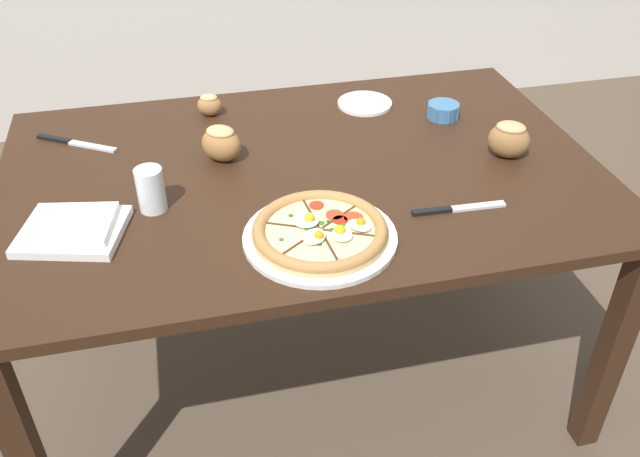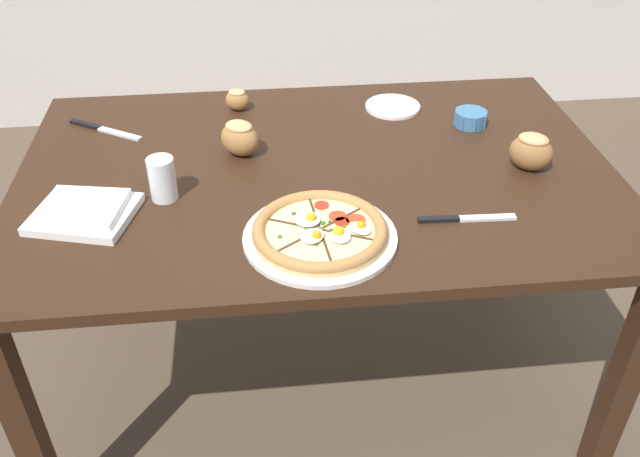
# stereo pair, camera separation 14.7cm
# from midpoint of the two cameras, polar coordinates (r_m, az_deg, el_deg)

# --- Properties ---
(ground_plane) EXTENTS (12.00, 12.00, 0.00)m
(ground_plane) POSITION_cam_midpoint_polar(r_m,az_deg,el_deg) (2.20, -3.17, -11.42)
(ground_plane) COLOR brown
(dining_table) EXTENTS (1.52, 1.00, 0.72)m
(dining_table) POSITION_cam_midpoint_polar(r_m,az_deg,el_deg) (1.78, -3.84, 2.76)
(dining_table) COLOR #331E11
(dining_table) RESTS_ON ground_plane
(pizza) EXTENTS (0.34, 0.34, 0.05)m
(pizza) POSITION_cam_midpoint_polar(r_m,az_deg,el_deg) (1.48, -2.82, -0.42)
(pizza) COLOR white
(pizza) RESTS_ON dining_table
(ramekin_bowl) EXTENTS (0.10, 0.10, 0.04)m
(ramekin_bowl) POSITION_cam_midpoint_polar(r_m,az_deg,el_deg) (2.00, 8.26, 9.78)
(ramekin_bowl) COLOR teal
(ramekin_bowl) RESTS_ON dining_table
(napkin_folded) EXTENTS (0.26, 0.24, 0.04)m
(napkin_folded) POSITION_cam_midpoint_polar(r_m,az_deg,el_deg) (1.61, -22.64, -0.13)
(napkin_folded) COLOR white
(napkin_folded) RESTS_ON dining_table
(bread_piece_near) EXTENTS (0.08, 0.07, 0.06)m
(bread_piece_near) POSITION_cam_midpoint_polar(r_m,az_deg,el_deg) (2.03, -11.39, 10.15)
(bread_piece_near) COLOR #A3703D
(bread_piece_near) RESTS_ON dining_table
(bread_piece_mid) EXTENTS (0.13, 0.13, 0.10)m
(bread_piece_mid) POSITION_cam_midpoint_polar(r_m,az_deg,el_deg) (1.78, -10.69, 7.04)
(bread_piece_mid) COLOR #A3703D
(bread_piece_mid) RESTS_ON dining_table
(bread_piece_far) EXTENTS (0.14, 0.13, 0.10)m
(bread_piece_far) POSITION_cam_midpoint_polar(r_m,az_deg,el_deg) (1.82, 13.42, 7.28)
(bread_piece_far) COLOR olive
(bread_piece_far) RESTS_ON dining_table
(knife_main) EXTENTS (0.22, 0.15, 0.01)m
(knife_main) POSITION_cam_midpoint_polar(r_m,az_deg,el_deg) (1.99, -21.95, 6.63)
(knife_main) COLOR silver
(knife_main) RESTS_ON dining_table
(knife_spare) EXTENTS (0.23, 0.03, 0.01)m
(knife_spare) POSITION_cam_midpoint_polar(r_m,az_deg,el_deg) (1.60, 8.95, 1.58)
(knife_spare) COLOR silver
(knife_spare) RESTS_ON dining_table
(water_glass) EXTENTS (0.06, 0.06, 0.11)m
(water_glass) POSITION_cam_midpoint_polar(r_m,az_deg,el_deg) (1.63, -16.58, 2.89)
(water_glass) COLOR white
(water_glass) RESTS_ON dining_table
(side_saucer) EXTENTS (0.16, 0.16, 0.01)m
(side_saucer) POSITION_cam_midpoint_polar(r_m,az_deg,el_deg) (2.07, 1.73, 10.43)
(side_saucer) COLOR white
(side_saucer) RESTS_ON dining_table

